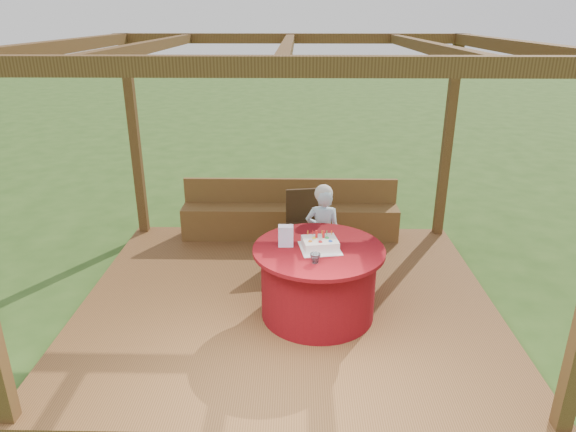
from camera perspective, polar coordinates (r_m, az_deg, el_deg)
The scene contains 10 objects.
ground at distance 5.85m, azimuth -0.05°, elevation -10.06°, with size 60.00×60.00×0.00m, color #2D4E1A.
deck at distance 5.82m, azimuth -0.05°, elevation -9.55°, with size 4.50×4.00×0.12m, color brown.
pergola at distance 5.03m, azimuth -0.06°, elevation 14.01°, with size 4.50×4.00×2.72m.
bench at distance 7.22m, azimuth 0.23°, elevation -0.28°, with size 3.00×0.42×0.80m.
table at distance 5.33m, azimuth 3.36°, elevation -7.22°, with size 1.33×1.33×0.76m.
chair at distance 6.49m, azimuth 1.89°, elevation -0.61°, with size 0.51×0.51×0.89m.
elderly_woman at distance 5.99m, azimuth 3.88°, elevation -1.66°, with size 0.43×0.30×1.16m.
birthday_cake at distance 5.13m, azimuth 3.58°, elevation -3.09°, with size 0.45×0.45×0.18m.
gift_bag at distance 5.16m, azimuth -0.25°, elevation -2.21°, with size 0.15×0.10×0.21m, color #EA97C9.
drinking_glass at distance 4.84m, azimuth 3.04°, elevation -4.72°, with size 0.10×0.10×0.09m, color silver.
Camera 1 is at (0.10, -4.99, 3.06)m, focal length 32.00 mm.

